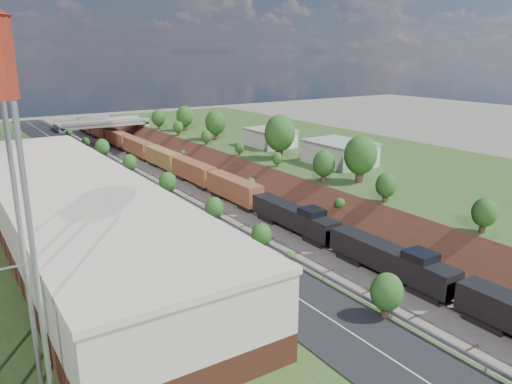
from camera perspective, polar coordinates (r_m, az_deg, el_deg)
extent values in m
cube|color=#314F20|center=(79.69, -27.05, -2.63)|extent=(44.00, 180.00, 5.00)
cube|color=#314F20|center=(107.46, 10.26, 3.26)|extent=(44.00, 180.00, 5.00)
cube|color=brown|center=(85.06, -12.06, -1.89)|extent=(10.00, 180.00, 10.00)
cube|color=brown|center=(94.70, 0.41, 0.27)|extent=(10.00, 180.00, 10.00)
cube|color=gray|center=(88.19, -6.99, -0.96)|extent=(1.58, 180.00, 0.18)
cube|color=gray|center=(90.48, -4.03, -0.45)|extent=(1.58, 180.00, 0.18)
cube|color=black|center=(82.28, -15.17, 0.96)|extent=(8.00, 180.00, 0.10)
cube|color=#99999E|center=(83.44, -12.53, 1.70)|extent=(0.06, 171.00, 0.30)
cube|color=brown|center=(58.51, -20.05, -4.36)|extent=(14.00, 62.00, 2.20)
cube|color=beige|center=(57.53, -20.35, -1.32)|extent=(14.00, 62.00, 4.30)
cube|color=beige|center=(56.91, -20.58, 1.00)|extent=(14.30, 62.30, 0.50)
cylinder|color=#99999E|center=(32.31, -25.05, -6.18)|extent=(0.30, 0.30, 18.00)
cylinder|color=#99999E|center=(28.62, -23.81, -8.82)|extent=(0.30, 0.30, 18.00)
cube|color=gray|center=(142.62, -21.50, 5.71)|extent=(1.50, 8.00, 6.20)
cube|color=gray|center=(148.84, -12.80, 6.78)|extent=(1.50, 8.00, 6.20)
cube|color=gray|center=(144.87, -17.16, 7.48)|extent=(24.00, 8.00, 1.00)
cube|color=gray|center=(140.95, -16.72, 7.63)|extent=(24.00, 0.30, 0.80)
cube|color=gray|center=(148.59, -17.63, 7.95)|extent=(24.00, 0.30, 0.80)
cube|color=silver|center=(94.47, 9.48, 4.38)|extent=(9.00, 12.00, 4.00)
cube|color=silver|center=(111.13, 1.60, 6.17)|extent=(8.00, 10.00, 3.60)
cylinder|color=#473323|center=(81.76, 11.73, 2.01)|extent=(1.30, 1.30, 2.62)
ellipsoid|color=#29511C|center=(81.09, 11.86, 4.17)|extent=(5.25, 5.25, 6.30)
cylinder|color=#473323|center=(49.49, 3.97, -7.68)|extent=(0.66, 0.66, 1.22)
ellipsoid|color=#29511C|center=(48.93, 4.01, -6.10)|extent=(2.45, 2.45, 2.94)
cube|color=black|center=(59.98, 15.03, -7.35)|extent=(2.89, 17.36, 2.75)
cube|color=black|center=(72.55, 4.28, -2.77)|extent=(2.89, 17.36, 2.75)
cube|color=brown|center=(127.59, -13.38, 5.09)|extent=(2.89, 108.26, 3.47)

